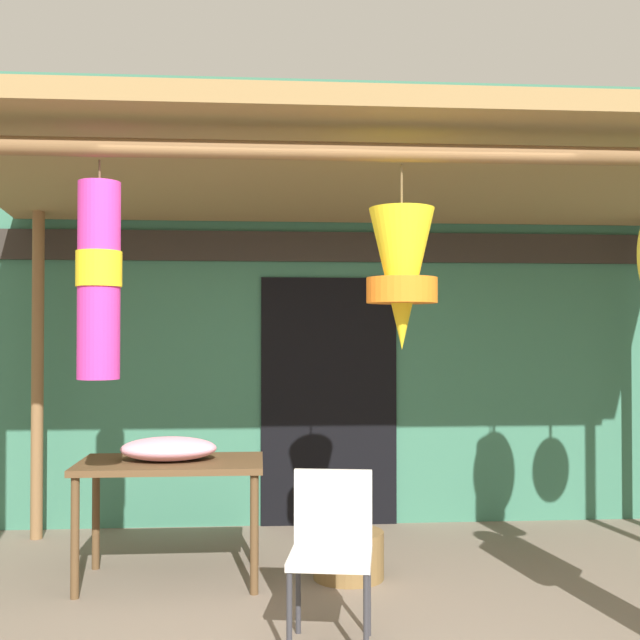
# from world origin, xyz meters

# --- Properties ---
(ground_plane) EXTENTS (30.00, 30.00, 0.00)m
(ground_plane) POSITION_xyz_m (0.00, 0.00, 0.00)
(ground_plane) COLOR #756656
(shop_facade) EXTENTS (9.46, 0.29, 3.63)m
(shop_facade) POSITION_xyz_m (0.00, 2.49, 1.81)
(shop_facade) COLOR #387056
(shop_facade) RESTS_ON ground_plane
(market_stall_canopy) EXTENTS (5.28, 2.50, 2.79)m
(market_stall_canopy) POSITION_xyz_m (0.38, 0.94, 2.44)
(market_stall_canopy) COLOR brown
(market_stall_canopy) RESTS_ON ground_plane
(display_table) EXTENTS (1.14, 0.69, 0.75)m
(display_table) POSITION_xyz_m (-0.98, 0.98, 0.66)
(display_table) COLOR brown
(display_table) RESTS_ON ground_plane
(flower_heap_on_table) EXTENTS (0.60, 0.42, 0.15)m
(flower_heap_on_table) POSITION_xyz_m (-0.98, 0.98, 0.82)
(flower_heap_on_table) COLOR pink
(flower_heap_on_table) RESTS_ON display_table
(folding_chair) EXTENTS (0.46, 0.46, 0.84)m
(folding_chair) POSITION_xyz_m (-0.07, -0.08, 0.50)
(folding_chair) COLOR beige
(folding_chair) RESTS_ON ground_plane
(wicker_basket_by_table) EXTENTS (0.45, 0.45, 0.29)m
(wicker_basket_by_table) POSITION_xyz_m (0.13, 0.95, 0.15)
(wicker_basket_by_table) COLOR brown
(wicker_basket_by_table) RESTS_ON ground_plane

